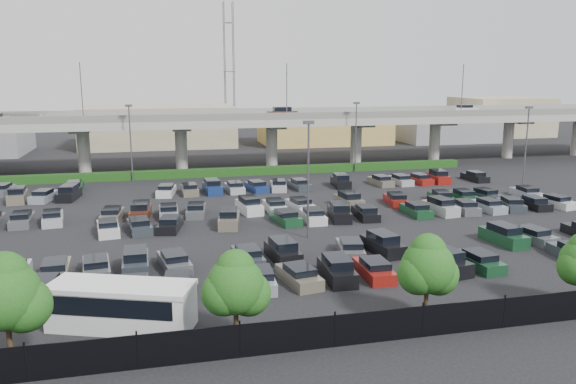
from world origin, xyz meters
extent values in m
plane|color=black|center=(0.00, 0.00, 0.00)|extent=(280.00, 280.00, 0.00)
cube|color=gray|center=(0.00, 32.00, 7.25)|extent=(150.00, 13.00, 1.10)
cube|color=slate|center=(0.00, 25.75, 8.30)|extent=(150.00, 0.50, 1.00)
cube|color=slate|center=(0.00, 38.25, 8.30)|extent=(150.00, 0.50, 1.00)
cylinder|color=gray|center=(-23.00, 32.00, 3.35)|extent=(1.80, 1.80, 6.70)
cube|color=slate|center=(-23.00, 32.00, 6.50)|extent=(2.60, 9.75, 0.50)
cylinder|color=gray|center=(-9.00, 32.00, 3.35)|extent=(1.80, 1.80, 6.70)
cube|color=slate|center=(-9.00, 32.00, 6.50)|extent=(2.60, 9.75, 0.50)
cylinder|color=gray|center=(5.00, 32.00, 3.35)|extent=(1.80, 1.80, 6.70)
cube|color=slate|center=(5.00, 32.00, 6.50)|extent=(2.60, 9.75, 0.50)
cylinder|color=gray|center=(19.00, 32.00, 3.35)|extent=(1.80, 1.80, 6.70)
cube|color=slate|center=(19.00, 32.00, 6.50)|extent=(2.60, 9.75, 0.50)
cylinder|color=gray|center=(33.00, 32.00, 3.35)|extent=(1.80, 1.80, 6.70)
cube|color=slate|center=(33.00, 32.00, 6.50)|extent=(2.60, 9.75, 0.50)
cylinder|color=gray|center=(47.00, 32.00, 3.35)|extent=(1.80, 1.80, 6.70)
cube|color=slate|center=(47.00, 32.00, 6.50)|extent=(2.60, 9.75, 0.50)
cube|color=#522416|center=(6.00, 29.00, 8.32)|extent=(4.40, 1.82, 1.05)
cube|color=black|center=(6.00, 29.00, 9.14)|extent=(2.60, 1.60, 0.65)
cube|color=#AEAFB3|center=(40.00, 35.00, 8.21)|extent=(4.40, 1.82, 0.82)
cube|color=black|center=(40.00, 35.00, 8.84)|extent=(2.30, 1.60, 0.50)
cylinder|color=#4F4F54|center=(-22.00, 25.90, 11.80)|extent=(0.14, 0.14, 8.00)
cylinder|color=#4F4F54|center=(6.00, 25.90, 11.80)|extent=(0.14, 0.14, 8.00)
cylinder|color=#4F4F54|center=(34.00, 25.90, 11.80)|extent=(0.14, 0.14, 8.00)
cube|color=#153B11|center=(0.00, 25.00, 0.55)|extent=(66.00, 1.60, 1.10)
cube|color=black|center=(0.00, -28.00, 0.90)|extent=(70.00, 0.06, 1.80)
cylinder|color=black|center=(-19.00, -28.00, 1.00)|extent=(0.10, 0.10, 2.00)
cylinder|color=black|center=(-14.00, -28.00, 1.00)|extent=(0.10, 0.10, 2.00)
cylinder|color=black|center=(-9.00, -28.00, 1.00)|extent=(0.10, 0.10, 2.00)
cylinder|color=black|center=(-4.00, -28.00, 1.00)|extent=(0.10, 0.10, 2.00)
cylinder|color=black|center=(1.00, -28.00, 1.00)|extent=(0.10, 0.10, 2.00)
cylinder|color=black|center=(6.00, -28.00, 1.00)|extent=(0.10, 0.10, 2.00)
cylinder|color=#332316|center=(-20.00, -26.45, 1.09)|extent=(0.26, 0.26, 2.18)
sphere|color=#1B4612|center=(-20.00, -26.45, 3.76)|extent=(3.39, 3.39, 3.39)
sphere|color=#1B4612|center=(-19.21, -26.35, 3.15)|extent=(2.67, 2.67, 2.67)
sphere|color=#1B4612|center=(-19.96, -26.33, 4.73)|extent=(2.30, 2.30, 2.30)
cylinder|color=#332316|center=(-9.00, -26.67, 0.98)|extent=(0.26, 0.26, 1.96)
sphere|color=#1B4612|center=(-9.00, -26.67, 3.37)|extent=(3.04, 3.04, 3.04)
sphere|color=#1B4612|center=(-8.29, -26.57, 2.82)|extent=(2.39, 2.39, 2.39)
sphere|color=#1B4612|center=(-9.60, -26.75, 3.04)|extent=(2.39, 2.39, 2.39)
sphere|color=#1B4612|center=(-8.96, -26.55, 4.24)|extent=(2.06, 2.06, 2.06)
cylinder|color=#332316|center=(2.00, -26.39, 0.99)|extent=(0.26, 0.26, 1.97)
sphere|color=#1B4612|center=(2.00, -26.39, 3.39)|extent=(3.07, 3.07, 3.07)
sphere|color=#1B4612|center=(2.71, -26.29, 2.85)|extent=(2.41, 2.41, 2.41)
sphere|color=#1B4612|center=(1.40, -26.47, 3.07)|extent=(2.41, 2.41, 2.41)
sphere|color=#1B4612|center=(2.04, -26.27, 4.27)|extent=(2.08, 2.08, 2.08)
sphere|color=#1B4612|center=(11.45, -26.90, 2.79)|extent=(2.19, 2.19, 2.19)
cube|color=silver|center=(-14.97, -22.99, 1.17)|extent=(8.44, 5.35, 2.34)
cube|color=black|center=(-14.97, -22.99, 1.72)|extent=(7.42, 5.02, 1.06)
cube|color=silver|center=(-14.97, -22.99, 2.47)|extent=(8.58, 5.50, 0.28)
cube|color=white|center=(-20.00, -18.50, 0.53)|extent=(2.32, 4.58, 1.05)
cube|color=black|center=(-20.00, -18.50, 1.34)|extent=(1.89, 2.77, 0.65)
cube|color=black|center=(-17.25, -18.50, 0.41)|extent=(2.26, 4.56, 0.82)
cube|color=black|center=(-17.25, -18.70, 1.04)|extent=(1.83, 2.45, 0.50)
cube|color=#2E363C|center=(-14.50, -18.50, 0.41)|extent=(1.83, 4.40, 0.82)
cube|color=black|center=(-14.50, -18.70, 1.04)|extent=(1.61, 2.30, 0.50)
cube|color=black|center=(-11.75, -18.50, 0.41)|extent=(2.25, 4.56, 0.82)
cube|color=black|center=(-11.75, -18.70, 1.04)|extent=(1.82, 2.45, 0.50)
cube|color=#89939E|center=(-6.25, -18.50, 0.41)|extent=(2.06, 4.49, 0.82)
cube|color=black|center=(-6.25, -18.70, 1.04)|extent=(1.72, 2.38, 0.50)
cube|color=#696352|center=(-3.50, -18.50, 0.41)|extent=(2.56, 4.65, 0.82)
cube|color=black|center=(-3.50, -18.70, 1.04)|extent=(1.98, 2.54, 0.50)
cube|color=black|center=(-0.75, -18.50, 0.53)|extent=(1.96, 4.46, 1.05)
cube|color=black|center=(-0.75, -18.50, 1.34)|extent=(1.68, 2.65, 0.65)
cube|color=maroon|center=(2.00, -18.50, 0.41)|extent=(1.88, 4.42, 0.82)
cube|color=black|center=(2.00, -18.70, 1.04)|extent=(1.63, 2.32, 0.50)
cube|color=black|center=(7.50, -18.50, 0.53)|extent=(2.62, 4.67, 1.05)
cube|color=black|center=(7.50, -18.50, 1.34)|extent=(2.07, 2.86, 0.65)
cube|color=#174225|center=(10.25, -18.50, 0.41)|extent=(2.25, 4.56, 0.82)
cube|color=black|center=(10.25, -18.70, 1.04)|extent=(1.82, 2.45, 0.50)
cube|color=#2E363C|center=(18.50, -18.50, 0.41)|extent=(2.12, 4.51, 0.82)
cube|color=black|center=(18.50, -18.70, 1.04)|extent=(1.75, 2.40, 0.50)
cube|color=#AEAFB3|center=(-22.75, -13.50, 0.41)|extent=(2.03, 4.48, 0.82)
cube|color=black|center=(-22.75, -13.70, 1.04)|extent=(1.71, 2.37, 0.50)
cube|color=#696352|center=(-20.00, -13.50, 0.41)|extent=(2.08, 4.50, 0.82)
cube|color=black|center=(-20.00, -13.70, 1.04)|extent=(1.74, 2.39, 0.50)
cube|color=#525459|center=(-17.25, -13.50, 0.41)|extent=(2.33, 4.58, 0.82)
cube|color=black|center=(-17.25, -13.70, 1.04)|extent=(1.86, 2.47, 0.50)
cube|color=#2E363C|center=(-14.50, -13.50, 0.53)|extent=(1.89, 4.43, 1.05)
cube|color=black|center=(-14.50, -13.50, 1.34)|extent=(1.64, 2.63, 0.65)
cube|color=#525459|center=(-11.75, -13.50, 0.41)|extent=(2.54, 4.65, 0.82)
cube|color=black|center=(-11.75, -13.70, 1.04)|extent=(1.97, 2.54, 0.50)
cube|color=#2E363C|center=(-6.25, -13.50, 0.41)|extent=(2.08, 4.50, 0.82)
cube|color=black|center=(-6.25, -13.70, 1.04)|extent=(1.74, 2.39, 0.50)
cube|color=black|center=(-3.50, -13.50, 0.53)|extent=(2.22, 4.55, 1.05)
cube|color=black|center=(-3.50, -13.50, 1.34)|extent=(1.84, 2.74, 0.65)
cube|color=#525459|center=(2.00, -13.50, 0.41)|extent=(2.64, 4.67, 0.82)
cube|color=black|center=(2.00, -13.70, 1.04)|extent=(2.02, 2.57, 0.50)
cube|color=black|center=(4.75, -13.50, 0.53)|extent=(2.46, 4.62, 1.05)
cube|color=black|center=(4.75, -13.50, 1.34)|extent=(1.97, 2.81, 0.65)
cube|color=#174225|center=(15.75, -13.50, 0.53)|extent=(2.29, 4.57, 1.05)
cube|color=black|center=(15.75, -13.50, 1.34)|extent=(1.88, 2.76, 0.65)
cube|color=#525459|center=(18.50, -13.50, 0.41)|extent=(2.50, 4.63, 0.82)
cube|color=black|center=(18.50, -13.70, 1.04)|extent=(1.95, 2.53, 0.50)
cube|color=silver|center=(-17.25, -2.50, 0.41)|extent=(2.34, 4.59, 0.82)
cube|color=black|center=(-17.25, -2.70, 1.04)|extent=(1.87, 2.48, 0.50)
cube|color=#2E363C|center=(-14.50, -2.50, 0.41)|extent=(2.48, 4.63, 0.82)
cube|color=black|center=(-14.50, -2.70, 1.04)|extent=(1.94, 2.52, 0.50)
cube|color=black|center=(-11.75, -2.50, 0.41)|extent=(2.70, 4.68, 0.82)
cube|color=black|center=(-11.75, -2.70, 1.04)|extent=(2.05, 2.58, 0.50)
cube|color=#696352|center=(-6.25, -2.50, 0.53)|extent=(2.60, 4.66, 1.05)
cube|color=black|center=(-6.25, -2.50, 1.34)|extent=(2.06, 2.85, 0.65)
cube|color=#174225|center=(-0.75, -2.50, 0.41)|extent=(2.52, 4.64, 0.82)
cube|color=black|center=(-0.75, -2.70, 1.04)|extent=(1.96, 2.53, 0.50)
cube|color=silver|center=(2.00, -2.50, 0.41)|extent=(1.91, 4.43, 0.82)
cube|color=black|center=(2.00, -2.70, 1.04)|extent=(1.65, 2.33, 0.50)
cube|color=black|center=(4.75, -2.50, 0.53)|extent=(2.48, 4.63, 1.05)
cube|color=black|center=(4.75, -2.50, 1.34)|extent=(1.98, 2.82, 0.65)
cube|color=black|center=(7.50, -2.50, 0.41)|extent=(2.12, 4.52, 0.82)
cube|color=black|center=(7.50, -2.70, 1.04)|extent=(1.76, 2.41, 0.50)
cube|color=#174225|center=(13.00, -2.50, 0.41)|extent=(1.84, 4.41, 0.82)
cube|color=black|center=(13.00, -2.70, 1.04)|extent=(1.61, 2.31, 0.50)
cube|color=#AEAFB3|center=(15.75, -2.50, 0.53)|extent=(2.34, 4.59, 1.05)
cube|color=black|center=(15.75, -2.50, 1.34)|extent=(1.91, 2.78, 0.65)
cube|color=#525459|center=(18.50, -2.50, 0.41)|extent=(2.26, 4.56, 0.82)
cube|color=black|center=(18.50, -2.70, 1.04)|extent=(1.83, 2.45, 0.50)
cube|color=#89939E|center=(21.25, -2.50, 0.41)|extent=(2.06, 4.49, 0.82)
cube|color=black|center=(21.25, -2.70, 1.04)|extent=(1.73, 2.38, 0.50)
cube|color=#2E363C|center=(24.00, -2.50, 0.41)|extent=(2.74, 4.69, 0.82)
cube|color=black|center=(24.00, -2.70, 1.04)|extent=(2.07, 2.59, 0.50)
cube|color=black|center=(26.75, -2.50, 0.41)|extent=(1.92, 4.44, 0.82)
cube|color=black|center=(26.75, -2.70, 1.04)|extent=(1.65, 2.34, 0.50)
cube|color=silver|center=(29.50, -2.50, 0.41)|extent=(2.63, 4.67, 0.82)
cube|color=black|center=(29.50, -2.70, 1.04)|extent=(2.01, 2.56, 0.50)
cube|color=#525459|center=(-25.50, 2.50, 0.41)|extent=(2.02, 4.48, 0.82)
cube|color=black|center=(-25.50, 2.30, 1.04)|extent=(1.71, 2.37, 0.50)
cube|color=#AEAFB3|center=(-22.75, 2.50, 0.41)|extent=(2.36, 4.59, 0.82)
cube|color=black|center=(-22.75, 2.30, 1.04)|extent=(1.88, 2.48, 0.50)
cube|color=#696352|center=(-17.25, 2.50, 0.41)|extent=(2.20, 4.54, 0.82)
cube|color=black|center=(-17.25, 2.30, 1.04)|extent=(1.80, 2.43, 0.50)
cube|color=#522416|center=(-14.50, 2.50, 0.53)|extent=(2.19, 4.54, 1.05)
cube|color=black|center=(-14.50, 2.50, 1.34)|extent=(1.82, 2.73, 0.65)
cube|color=#89939E|center=(-11.75, 2.50, 0.41)|extent=(1.86, 4.42, 0.82)
cube|color=black|center=(-11.75, 2.30, 1.04)|extent=(1.62, 2.31, 0.50)
cube|color=#525459|center=(-9.00, 2.50, 0.41)|extent=(2.37, 4.60, 0.82)
cube|color=black|center=(-9.00, 2.30, 1.04)|extent=(1.88, 2.49, 0.50)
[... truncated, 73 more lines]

